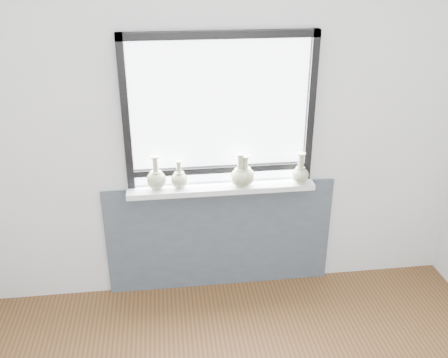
{
  "coord_description": "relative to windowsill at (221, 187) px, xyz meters",
  "views": [
    {
      "loc": [
        -0.38,
        -1.44,
        2.42
      ],
      "look_at": [
        0.0,
        1.55,
        1.02
      ],
      "focal_mm": 40.0,
      "sensor_mm": 36.0,
      "label": 1
    }
  ],
  "objects": [
    {
      "name": "vase_b",
      "position": [
        -0.29,
        -0.0,
        0.09
      ],
      "size": [
        0.12,
        0.12,
        0.2
      ],
      "rotation": [
        0.0,
        0.0,
        0.3
      ],
      "color": "#A7AF87",
      "rests_on": "windowsill"
    },
    {
      "name": "back_wall",
      "position": [
        0.0,
        0.1,
        0.42
      ],
      "size": [
        3.6,
        0.02,
        2.6
      ],
      "primitive_type": "cube",
      "color": "silver",
      "rests_on": "ground"
    },
    {
      "name": "window",
      "position": [
        0.0,
        0.06,
        0.56
      ],
      "size": [
        1.3,
        0.06,
        1.05
      ],
      "color": "black",
      "rests_on": "windowsill"
    },
    {
      "name": "vase_e",
      "position": [
        0.56,
        -0.03,
        0.09
      ],
      "size": [
        0.12,
        0.12,
        0.23
      ],
      "rotation": [
        0.0,
        0.0,
        -0.08
      ],
      "color": "#A7AF87",
      "rests_on": "windowsill"
    },
    {
      "name": "vase_a",
      "position": [
        -0.45,
        0.0,
        0.1
      ],
      "size": [
        0.14,
        0.14,
        0.24
      ],
      "rotation": [
        0.0,
        0.0,
        -0.15
      ],
      "color": "#A7AF87",
      "rests_on": "windowsill"
    },
    {
      "name": "vase_d",
      "position": [
        0.17,
        -0.02,
        0.09
      ],
      "size": [
        0.14,
        0.14,
        0.22
      ],
      "rotation": [
        0.0,
        0.0,
        -0.1
      ],
      "color": "#A7AF87",
      "rests_on": "windowsill"
    },
    {
      "name": "windowsill",
      "position": [
        0.0,
        0.0,
        0.0
      ],
      "size": [
        1.32,
        0.18,
        0.04
      ],
      "primitive_type": "cube",
      "color": "white",
      "rests_on": "apron_panel"
    },
    {
      "name": "vase_c",
      "position": [
        0.13,
        -0.03,
        0.1
      ],
      "size": [
        0.14,
        0.14,
        0.24
      ],
      "rotation": [
        0.0,
        0.0,
        0.14
      ],
      "color": "#A7AF87",
      "rests_on": "windowsill"
    },
    {
      "name": "apron_panel",
      "position": [
        0.0,
        0.07,
        -0.45
      ],
      "size": [
        1.7,
        0.03,
        0.86
      ],
      "primitive_type": "cube",
      "color": "#45545D",
      "rests_on": "ground"
    }
  ]
}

